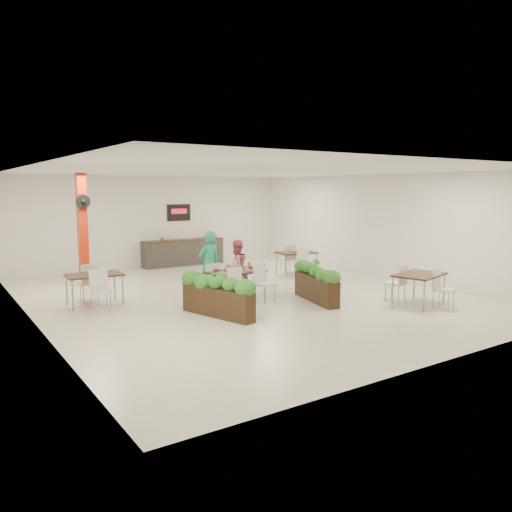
{
  "coord_description": "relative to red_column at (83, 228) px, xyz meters",
  "views": [
    {
      "loc": [
        -6.74,
        -10.74,
        2.74
      ],
      "look_at": [
        0.04,
        -0.56,
        1.1
      ],
      "focal_mm": 35.0,
      "sensor_mm": 36.0,
      "label": 1
    }
  ],
  "objects": [
    {
      "name": "side_table_b",
      "position": [
        6.11,
        -2.07,
        -1.01
      ],
      "size": [
        1.32,
        1.67,
        0.92
      ],
      "rotation": [
        0.0,
        0.0,
        -0.16
      ],
      "color": "black",
      "rests_on": "ground"
    },
    {
      "name": "room_shell",
      "position": [
        3.0,
        -3.79,
        0.36
      ],
      "size": [
        10.1,
        12.1,
        3.22
      ],
      "color": "white",
      "rests_on": "ground"
    },
    {
      "name": "service_counter",
      "position": [
        4.0,
        1.86,
        -1.15
      ],
      "size": [
        3.0,
        0.64,
        2.2
      ],
      "color": "#2E2C29",
      "rests_on": "ground"
    },
    {
      "name": "red_column",
      "position": [
        0.0,
        0.0,
        0.0
      ],
      "size": [
        0.4,
        0.41,
        3.2
      ],
      "color": "#AD240B",
      "rests_on": "ground"
    },
    {
      "name": "ground",
      "position": [
        3.0,
        -3.79,
        -1.64
      ],
      "size": [
        12.0,
        12.0,
        0.0
      ],
      "primitive_type": "plane",
      "color": "beige",
      "rests_on": "ground"
    },
    {
      "name": "main_table",
      "position": [
        2.55,
        -4.21,
        -1.01
      ],
      "size": [
        1.5,
        1.78,
        0.92
      ],
      "rotation": [
        0.0,
        0.0,
        0.14
      ],
      "color": "black",
      "rests_on": "ground"
    },
    {
      "name": "side_table_c",
      "position": [
        5.94,
        -6.98,
        -1.01
      ],
      "size": [
        1.5,
        1.67,
        0.92
      ],
      "rotation": [
        0.0,
        0.0,
        0.26
      ],
      "color": "black",
      "rests_on": "ground"
    },
    {
      "name": "diner_man",
      "position": [
        2.15,
        -3.56,
        -0.79
      ],
      "size": [
        0.67,
        0.49,
        1.71
      ],
      "primitive_type": "imported",
      "rotation": [
        0.0,
        0.0,
        3.28
      ],
      "color": "#25A376",
      "rests_on": "ground"
    },
    {
      "name": "diner_woman",
      "position": [
        2.95,
        -3.56,
        -0.93
      ],
      "size": [
        0.77,
        0.64,
        1.43
      ],
      "primitive_type": "imported",
      "rotation": [
        0.0,
        0.0,
        3.28
      ],
      "color": "#D45E78",
      "rests_on": "ground"
    },
    {
      "name": "side_table_a",
      "position": [
        -0.48,
        -2.71,
        -1.01
      ],
      "size": [
        1.3,
        1.64,
        0.92
      ],
      "rotation": [
        0.0,
        0.0,
        -0.05
      ],
      "color": "black",
      "rests_on": "ground"
    },
    {
      "name": "planter_left",
      "position": [
        1.42,
        -5.28,
        -1.12
      ],
      "size": [
        0.83,
        1.96,
        1.06
      ],
      "rotation": [
        0.0,
        0.0,
        1.84
      ],
      "color": "black",
      "rests_on": "ground"
    },
    {
      "name": "planter_right",
      "position": [
        4.18,
        -5.31,
        -1.14
      ],
      "size": [
        0.79,
        1.94,
        1.04
      ],
      "rotation": [
        0.0,
        0.0,
        1.32
      ],
      "color": "black",
      "rests_on": "ground"
    }
  ]
}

